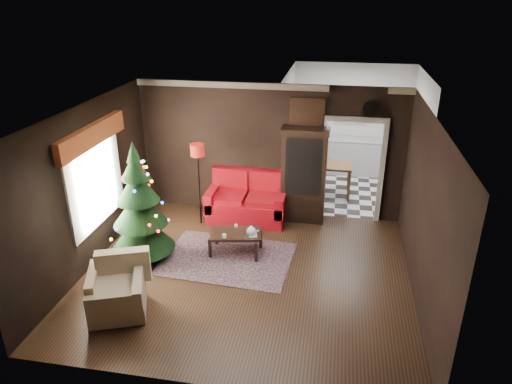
% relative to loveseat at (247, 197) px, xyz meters
% --- Properties ---
extents(floor, '(5.50, 5.50, 0.00)m').
position_rel_loveseat_xyz_m(floor, '(0.40, -2.05, -0.50)').
color(floor, black).
rests_on(floor, ground).
extents(ceiling, '(5.50, 5.50, 0.00)m').
position_rel_loveseat_xyz_m(ceiling, '(0.40, -2.05, 2.30)').
color(ceiling, white).
rests_on(ceiling, ground).
extents(wall_back, '(5.50, 0.00, 5.50)m').
position_rel_loveseat_xyz_m(wall_back, '(0.40, 0.45, 0.90)').
color(wall_back, black).
rests_on(wall_back, ground).
extents(wall_front, '(5.50, 0.00, 5.50)m').
position_rel_loveseat_xyz_m(wall_front, '(0.40, -4.55, 0.90)').
color(wall_front, black).
rests_on(wall_front, ground).
extents(wall_left, '(0.00, 5.50, 5.50)m').
position_rel_loveseat_xyz_m(wall_left, '(-2.35, -2.05, 0.90)').
color(wall_left, black).
rests_on(wall_left, ground).
extents(wall_right, '(0.00, 5.50, 5.50)m').
position_rel_loveseat_xyz_m(wall_right, '(3.15, -2.05, 0.90)').
color(wall_right, black).
rests_on(wall_right, ground).
extents(doorway, '(1.10, 0.10, 2.10)m').
position_rel_loveseat_xyz_m(doorway, '(2.10, 0.45, 0.55)').
color(doorway, silver).
rests_on(doorway, ground).
extents(left_window, '(0.05, 1.60, 1.40)m').
position_rel_loveseat_xyz_m(left_window, '(-2.31, -1.85, 0.95)').
color(left_window, white).
rests_on(left_window, wall_left).
extents(valance, '(0.12, 2.10, 0.35)m').
position_rel_loveseat_xyz_m(valance, '(-2.23, -1.85, 1.77)').
color(valance, '#974221').
rests_on(valance, wall_left).
extents(kitchen_floor, '(3.00, 3.00, 0.00)m').
position_rel_loveseat_xyz_m(kitchen_floor, '(2.10, 1.95, -0.50)').
color(kitchen_floor, white).
rests_on(kitchen_floor, ground).
extents(kitchen_window, '(0.70, 0.06, 0.70)m').
position_rel_loveseat_xyz_m(kitchen_window, '(2.10, 3.40, 1.20)').
color(kitchen_window, white).
rests_on(kitchen_window, ground).
extents(rug, '(2.38, 1.80, 0.01)m').
position_rel_loveseat_xyz_m(rug, '(-0.04, -1.64, -0.49)').
color(rug, '#3C3039').
rests_on(rug, ground).
extents(loveseat, '(1.70, 0.90, 1.00)m').
position_rel_loveseat_xyz_m(loveseat, '(0.00, 0.00, 0.00)').
color(loveseat, maroon).
rests_on(loveseat, ground).
extents(curio_cabinet, '(0.90, 0.45, 1.90)m').
position_rel_loveseat_xyz_m(curio_cabinet, '(1.15, 0.22, 0.45)').
color(curio_cabinet, black).
rests_on(curio_cabinet, ground).
extents(floor_lamp, '(0.37, 0.37, 1.79)m').
position_rel_loveseat_xyz_m(floor_lamp, '(-0.91, -0.36, 0.33)').
color(floor_lamp, black).
rests_on(floor_lamp, ground).
extents(christmas_tree, '(1.22, 1.22, 2.16)m').
position_rel_loveseat_xyz_m(christmas_tree, '(-1.54, -1.84, 0.55)').
color(christmas_tree, black).
rests_on(christmas_tree, ground).
extents(armchair, '(1.10, 1.10, 0.87)m').
position_rel_loveseat_xyz_m(armchair, '(-1.30, -3.40, -0.04)').
color(armchair, '#D3B97F').
rests_on(armchair, ground).
extents(coffee_table, '(1.01, 0.72, 0.42)m').
position_rel_loveseat_xyz_m(coffee_table, '(0.07, -1.40, -0.28)').
color(coffee_table, black).
rests_on(coffee_table, rug).
extents(teapot, '(0.24, 0.24, 0.18)m').
position_rel_loveseat_xyz_m(teapot, '(0.37, -1.46, 0.02)').
color(teapot, white).
rests_on(teapot, coffee_table).
extents(cup_a, '(0.08, 0.08, 0.05)m').
position_rel_loveseat_xyz_m(cup_a, '(0.03, -1.20, -0.04)').
color(cup_a, beige).
rests_on(cup_a, coffee_table).
extents(cup_b, '(0.10, 0.10, 0.06)m').
position_rel_loveseat_xyz_m(cup_b, '(-0.09, -1.62, -0.04)').
color(cup_b, white).
rests_on(cup_b, coffee_table).
extents(book, '(0.15, 0.05, 0.20)m').
position_rel_loveseat_xyz_m(book, '(0.32, -1.47, 0.03)').
color(book, '#846C5D').
rests_on(book, coffee_table).
extents(wall_clock, '(0.32, 0.32, 0.06)m').
position_rel_loveseat_xyz_m(wall_clock, '(2.35, 0.40, 1.88)').
color(wall_clock, white).
rests_on(wall_clock, wall_back).
extents(painting, '(0.62, 0.05, 0.52)m').
position_rel_loveseat_xyz_m(painting, '(1.15, 0.41, 1.75)').
color(painting, '#A27235').
rests_on(painting, wall_back).
extents(kitchen_counter, '(1.80, 0.60, 0.90)m').
position_rel_loveseat_xyz_m(kitchen_counter, '(2.10, 3.15, -0.05)').
color(kitchen_counter, silver).
rests_on(kitchen_counter, ground).
extents(kitchen_table, '(0.70, 0.70, 0.75)m').
position_rel_loveseat_xyz_m(kitchen_table, '(1.80, 1.65, -0.12)').
color(kitchen_table, brown).
rests_on(kitchen_table, ground).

